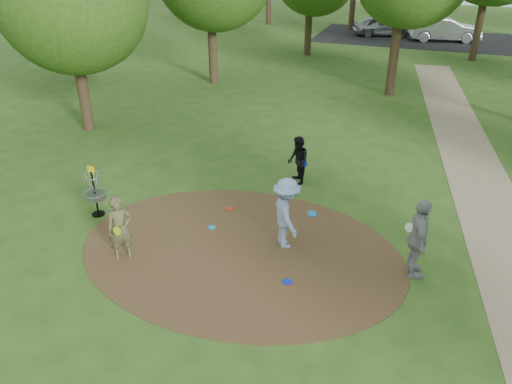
% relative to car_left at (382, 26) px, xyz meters
% --- Properties ---
extents(ground, '(100.00, 100.00, 0.00)m').
position_rel_car_left_xyz_m(ground, '(0.38, -30.11, -0.71)').
color(ground, '#2D5119').
rests_on(ground, ground).
extents(dirt_clearing, '(8.40, 8.40, 0.02)m').
position_rel_car_left_xyz_m(dirt_clearing, '(0.38, -30.11, -0.70)').
color(dirt_clearing, '#47301C').
rests_on(dirt_clearing, ground).
extents(footpath, '(7.55, 39.89, 0.01)m').
position_rel_car_left_xyz_m(footpath, '(6.88, -28.11, -0.71)').
color(footpath, '#8C7A5B').
rests_on(footpath, ground).
extents(parking_lot, '(14.00, 8.00, 0.01)m').
position_rel_car_left_xyz_m(parking_lot, '(2.38, -0.11, -0.71)').
color(parking_lot, black).
rests_on(parking_lot, ground).
extents(player_observer_with_disc, '(0.73, 0.69, 1.67)m').
position_rel_car_left_xyz_m(player_observer_with_disc, '(-2.26, -31.34, 0.12)').
color(player_observer_with_disc, brown).
rests_on(player_observer_with_disc, ground).
extents(player_throwing_with_disc, '(1.47, 1.42, 1.91)m').
position_rel_car_left_xyz_m(player_throwing_with_disc, '(1.40, -29.48, 0.25)').
color(player_throwing_with_disc, '#8EA8D5').
rests_on(player_throwing_with_disc, ground).
extents(player_walking_with_disc, '(0.90, 0.96, 1.57)m').
position_rel_car_left_xyz_m(player_walking_with_disc, '(0.72, -25.92, 0.07)').
color(player_walking_with_disc, black).
rests_on(player_walking_with_disc, ground).
extents(player_waiting_with_disc, '(0.73, 1.25, 2.00)m').
position_rel_car_left_xyz_m(player_waiting_with_disc, '(4.60, -29.62, 0.29)').
color(player_waiting_with_disc, '#969699').
rests_on(player_waiting_with_disc, ground).
extents(disc_ground_cyan, '(0.22, 0.22, 0.02)m').
position_rel_car_left_xyz_m(disc_ground_cyan, '(-0.74, -29.38, -0.68)').
color(disc_ground_cyan, '#1899C5').
rests_on(disc_ground_cyan, dirt_clearing).
extents(disc_ground_blue, '(0.22, 0.22, 0.02)m').
position_rel_car_left_xyz_m(disc_ground_blue, '(1.90, -30.95, -0.68)').
color(disc_ground_blue, '#0D21E9').
rests_on(disc_ground_blue, dirt_clearing).
extents(disc_ground_red, '(0.22, 0.22, 0.02)m').
position_rel_car_left_xyz_m(disc_ground_red, '(-0.68, -28.27, -0.68)').
color(disc_ground_red, red).
rests_on(disc_ground_red, dirt_clearing).
extents(car_left, '(4.50, 2.98, 1.42)m').
position_rel_car_left_xyz_m(car_left, '(0.00, 0.00, 0.00)').
color(car_left, '#9B9FA2').
rests_on(car_left, ground).
extents(car_right, '(5.21, 2.74, 1.63)m').
position_rel_car_left_xyz_m(car_right, '(4.51, -0.54, 0.10)').
color(car_right, '#AAAEB2').
rests_on(car_right, ground).
extents(disc_golf_basket, '(0.63, 0.63, 1.54)m').
position_rel_car_left_xyz_m(disc_golf_basket, '(-4.12, -29.81, 0.16)').
color(disc_golf_basket, black).
rests_on(disc_golf_basket, ground).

